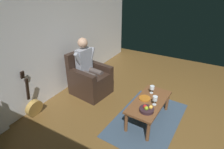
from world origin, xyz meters
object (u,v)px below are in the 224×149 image
object	(u,v)px
wine_glass_far	(152,88)
coffee_table	(149,104)
guitar	(34,106)
fruit_bowl	(147,109)
person_seated	(88,65)
wine_glass_near	(155,99)
armchair	(89,80)
decorative_dish	(145,98)

from	to	relation	value
wine_glass_far	coffee_table	bearing A→B (deg)	11.01
coffee_table	guitar	distance (m)	2.24
guitar	fruit_bowl	distance (m)	2.19
coffee_table	guitar	bearing A→B (deg)	-63.92
guitar	fruit_bowl	bearing A→B (deg)	108.31
wine_glass_far	person_seated	bearing A→B (deg)	-88.88
wine_glass_near	fruit_bowl	size ratio (longest dim) A/B	0.70
person_seated	guitar	bearing A→B (deg)	-12.58
person_seated	coffee_table	world-z (taller)	person_seated
armchair	wine_glass_far	xyz separation A→B (m)	(-0.03, 1.49, 0.20)
armchair	wine_glass_near	bearing A→B (deg)	86.56
wine_glass_far	decorative_dish	bearing A→B (deg)	-9.39
wine_glass_near	wine_glass_far	bearing A→B (deg)	-153.85
armchair	coffee_table	bearing A→B (deg)	88.03
armchair	person_seated	bearing A→B (deg)	-90.00
coffee_table	wine_glass_far	bearing A→B (deg)	-168.99
armchair	guitar	size ratio (longest dim) A/B	1.04
armchair	wine_glass_near	size ratio (longest dim) A/B	5.67
coffee_table	fruit_bowl	world-z (taller)	fruit_bowl
coffee_table	decorative_dish	xyz separation A→B (m)	(-0.02, -0.10, 0.08)
person_seated	decorative_dish	xyz separation A→B (m)	(0.23, 1.46, -0.27)
wine_glass_near	guitar	bearing A→B (deg)	-66.57
guitar	decorative_dish	xyz separation A→B (m)	(-1.00, 1.90, 0.24)
person_seated	decorative_dish	size ratio (longest dim) A/B	6.12
person_seated	decorative_dish	distance (m)	1.50
guitar	decorative_dish	bearing A→B (deg)	117.75
armchair	person_seated	xyz separation A→B (m)	(-0.00, -0.01, 0.37)
coffee_table	wine_glass_far	world-z (taller)	wine_glass_far
person_seated	coffee_table	xyz separation A→B (m)	(0.25, 1.56, -0.35)
guitar	decorative_dish	distance (m)	2.16
coffee_table	fruit_bowl	bearing A→B (deg)	10.84
armchair	fruit_bowl	bearing A→B (deg)	78.32
wine_glass_near	fruit_bowl	distance (m)	0.26
armchair	wine_glass_near	distance (m)	1.70
coffee_table	person_seated	bearing A→B (deg)	-99.29
guitar	wine_glass_near	xyz separation A→B (m)	(-0.92, 2.12, 0.35)
armchair	wine_glass_near	xyz separation A→B (m)	(0.32, 1.66, 0.21)
guitar	coffee_table	bearing A→B (deg)	116.08
fruit_bowl	person_seated	bearing A→B (deg)	-108.93
wine_glass_far	wine_glass_near	bearing A→B (deg)	26.15
person_seated	wine_glass_near	size ratio (longest dim) A/B	7.56
fruit_bowl	wine_glass_near	bearing A→B (deg)	166.27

